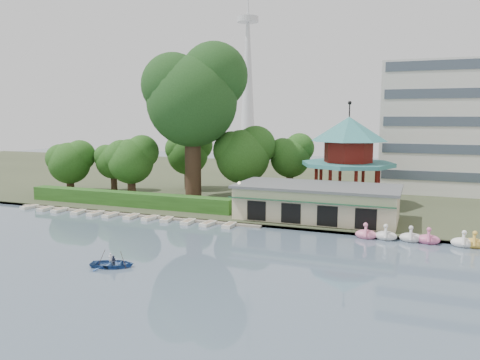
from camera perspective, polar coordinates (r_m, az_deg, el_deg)
The scene contains 14 objects.
ground_plane at distance 39.33m, azimuth -12.48°, elevation -10.48°, with size 220.00×220.00×0.00m, color slate.
shore at distance 86.40m, azimuth 6.91°, elevation -0.20°, with size 220.00×70.00×0.40m, color #424930.
embankment at distance 53.98m, azimuth -2.26°, elevation -5.10°, with size 220.00×0.60×0.30m, color gray.
dock at distance 59.59m, azimuth -12.98°, elevation -4.08°, with size 34.00×1.60×0.24m, color gray.
boathouse at distance 54.94m, azimuth 9.33°, elevation -2.60°, with size 18.60×9.39×3.90m.
pavilion at distance 63.76m, azimuth 13.05°, elevation 3.38°, with size 12.40×12.40×13.50m.
broadcast_tower at distance 183.46m, azimuth 0.96°, elevation 14.68°, with size 8.00×8.00×96.00m.
hedge at distance 63.71m, azimuth -13.59°, elevation -2.25°, with size 30.00×2.00×1.80m, color #2A5C1D.
lamp_post at distance 54.34m, azimuth -0.11°, elevation -1.57°, with size 0.36×0.36×4.28m.
big_tree at distance 66.29m, azimuth -5.65°, elevation 10.48°, with size 13.88×12.94×22.07m.
small_trees at distance 71.08m, azimuth -7.34°, elevation 2.97°, with size 39.73×16.68×10.41m.
swan_boats at distance 49.21m, azimuth 25.63°, elevation -6.87°, with size 20.11×2.10×1.92m.
moored_rowboats at distance 58.85m, azimuth -14.30°, elevation -4.22°, with size 30.02×2.77×0.36m.
rowboat_with_passengers at distance 40.04m, azimuth -15.31°, elevation -9.48°, with size 5.80×4.91×2.01m.
Camera 1 is at (20.94, -30.95, 12.27)m, focal length 35.00 mm.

